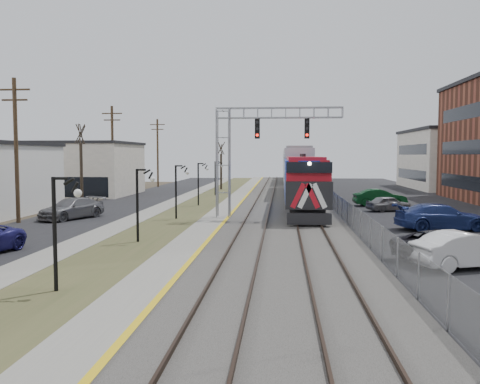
# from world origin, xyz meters

# --- Properties ---
(street_west) EXTENTS (7.00, 120.00, 0.04)m
(street_west) POSITION_xyz_m (-11.50, 35.00, 0.02)
(street_west) COLOR black
(street_west) RESTS_ON ground
(sidewalk) EXTENTS (2.00, 120.00, 0.08)m
(sidewalk) POSITION_xyz_m (-7.00, 35.00, 0.04)
(sidewalk) COLOR gray
(sidewalk) RESTS_ON ground
(grass_median) EXTENTS (4.00, 120.00, 0.06)m
(grass_median) POSITION_xyz_m (-4.00, 35.00, 0.03)
(grass_median) COLOR #434A27
(grass_median) RESTS_ON ground
(platform) EXTENTS (2.00, 120.00, 0.24)m
(platform) POSITION_xyz_m (-1.00, 35.00, 0.12)
(platform) COLOR gray
(platform) RESTS_ON ground
(ballast_bed) EXTENTS (8.00, 120.00, 0.20)m
(ballast_bed) POSITION_xyz_m (4.00, 35.00, 0.10)
(ballast_bed) COLOR #595651
(ballast_bed) RESTS_ON ground
(parking_lot) EXTENTS (16.00, 120.00, 0.04)m
(parking_lot) POSITION_xyz_m (16.00, 35.00, 0.02)
(parking_lot) COLOR black
(parking_lot) RESTS_ON ground
(platform_edge) EXTENTS (0.24, 120.00, 0.01)m
(platform_edge) POSITION_xyz_m (-0.12, 35.00, 0.24)
(platform_edge) COLOR gold
(platform_edge) RESTS_ON platform
(track_near) EXTENTS (1.58, 120.00, 0.15)m
(track_near) POSITION_xyz_m (2.00, 35.00, 0.28)
(track_near) COLOR #2D2119
(track_near) RESTS_ON ballast_bed
(track_far) EXTENTS (1.58, 120.00, 0.15)m
(track_far) POSITION_xyz_m (5.50, 35.00, 0.28)
(track_far) COLOR #2D2119
(track_far) RESTS_ON ballast_bed
(train) EXTENTS (3.00, 85.85, 5.33)m
(train) POSITION_xyz_m (5.50, 67.99, 2.92)
(train) COLOR #132D9F
(train) RESTS_ON ground
(signal_gantry) EXTENTS (9.00, 1.07, 8.15)m
(signal_gantry) POSITION_xyz_m (1.22, 27.99, 5.59)
(signal_gantry) COLOR gray
(signal_gantry) RESTS_ON ground
(lampposts) EXTENTS (0.14, 62.14, 4.00)m
(lampposts) POSITION_xyz_m (-4.00, 18.29, 2.00)
(lampposts) COLOR black
(lampposts) RESTS_ON ground
(utility_poles) EXTENTS (0.28, 80.28, 10.00)m
(utility_poles) POSITION_xyz_m (-14.50, 25.00, 5.00)
(utility_poles) COLOR #4C3823
(utility_poles) RESTS_ON ground
(fence) EXTENTS (0.04, 120.00, 1.60)m
(fence) POSITION_xyz_m (8.20, 35.00, 0.80)
(fence) COLOR gray
(fence) RESTS_ON ground
(bare_trees) EXTENTS (12.30, 42.30, 5.95)m
(bare_trees) POSITION_xyz_m (-12.66, 38.91, 2.70)
(bare_trees) COLOR #382D23
(bare_trees) RESTS_ON ground
(car_lot_b) EXTENTS (4.89, 3.00, 1.52)m
(car_lot_b) POSITION_xyz_m (11.47, 12.95, 0.76)
(car_lot_b) COLOR white
(car_lot_b) RESTS_ON ground
(car_lot_c) EXTENTS (5.32, 3.27, 1.38)m
(car_lot_c) POSITION_xyz_m (11.17, 14.20, 0.69)
(car_lot_c) COLOR black
(car_lot_c) RESTS_ON ground
(car_lot_d) EXTENTS (5.93, 2.98, 1.65)m
(car_lot_d) POSITION_xyz_m (13.75, 23.91, 0.83)
(car_lot_d) COLOR navy
(car_lot_d) RESTS_ON ground
(car_lot_e) EXTENTS (4.07, 2.73, 1.29)m
(car_lot_e) POSITION_xyz_m (12.70, 34.54, 0.64)
(car_lot_e) COLOR slate
(car_lot_e) RESTS_ON ground
(car_lot_f) EXTENTS (4.84, 1.96, 1.56)m
(car_lot_f) POSITION_xyz_m (12.79, 38.89, 0.78)
(car_lot_f) COLOR #0C3C19
(car_lot_f) RESTS_ON ground
(car_street_b) EXTENTS (4.15, 5.72, 1.54)m
(car_street_b) POSITION_xyz_m (-11.70, 27.41, 0.77)
(car_street_b) COLOR slate
(car_street_b) RESTS_ON ground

